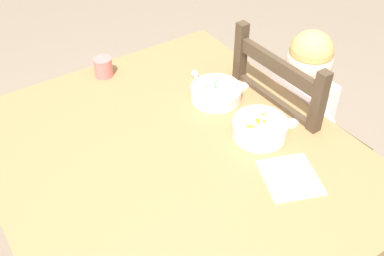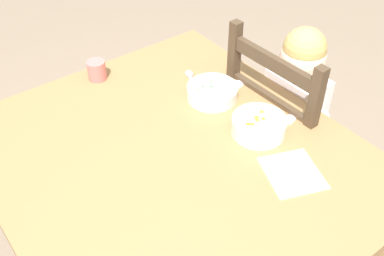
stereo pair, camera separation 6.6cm
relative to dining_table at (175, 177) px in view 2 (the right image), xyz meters
name	(u,v)px [view 2 (the right image)]	position (x,y,z in m)	size (l,w,h in m)	color
dining_table	(175,177)	(0.00, 0.00, 0.00)	(1.20, 1.06, 0.76)	#997046
dining_chair	(285,141)	(-0.04, 0.58, -0.18)	(0.43, 0.43, 0.98)	#483626
child_figure	(289,108)	(-0.04, 0.57, -0.01)	(0.32, 0.31, 0.98)	white
bowl_of_peas	(212,92)	(-0.16, 0.28, 0.13)	(0.18, 0.18, 0.05)	white
bowl_of_carrots	(259,125)	(0.08, 0.28, 0.13)	(0.18, 0.18, 0.06)	white
spoon	(190,77)	(-0.31, 0.29, 0.11)	(0.13, 0.08, 0.01)	silver
drinking_cup	(97,70)	(-0.51, 0.01, 0.14)	(0.07, 0.07, 0.07)	#E16E6C
paper_napkin	(293,173)	(0.28, 0.23, 0.10)	(0.17, 0.16, 0.00)	white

